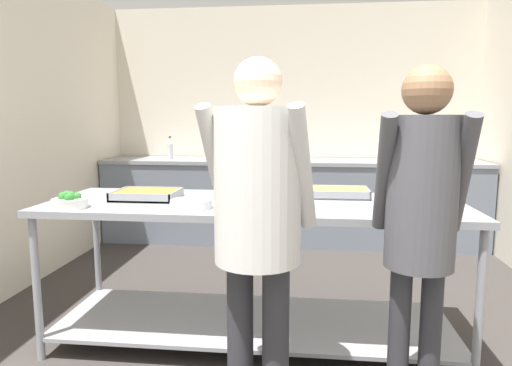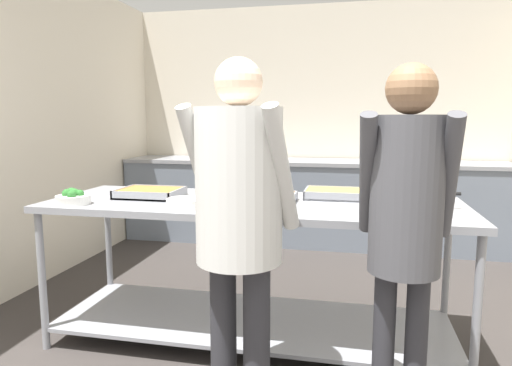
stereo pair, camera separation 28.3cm
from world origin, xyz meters
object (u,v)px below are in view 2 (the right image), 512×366
Objects in this scene: serving_tray_greens at (150,193)px; plate_stack at (187,203)px; broccoli_bowl at (73,198)px; guest_serving_left at (239,204)px; serving_tray_roast at (259,198)px; serving_tray_vegetables at (338,194)px; sauce_pan at (413,198)px; water_bottle at (192,148)px; guest_serving_right at (406,208)px.

serving_tray_greens is 1.63× the size of plate_stack.
guest_serving_left reaches higher than broccoli_bowl.
serving_tray_vegetables is at bearing 28.72° from serving_tray_roast.
serving_tray_vegetables is at bearing 19.97° from broccoli_bowl.
sauce_pan is (1.93, 0.32, 0.02)m from broccoli_bowl.
guest_serving_left reaches higher than water_bottle.
water_bottle reaches higher than plate_stack.
serving_tray_roast is 0.27× the size of guest_serving_right.
serving_tray_greens and serving_tray_roast have the same top height.
guest_serving_left is 6.42× the size of water_bottle.
serving_tray_greens is at bearing 176.95° from serving_tray_roast.
serving_tray_greens is at bearing 136.24° from guest_serving_left.
plate_stack is 1.28m from sauce_pan.
plate_stack is at bearing 131.82° from guest_serving_left.
water_bottle is (-2.03, 2.96, 0.04)m from guest_serving_right.
guest_serving_right is at bearing -99.43° from sauce_pan.
serving_tray_vegetables is 2.69m from water_bottle.
guest_serving_left is (0.78, -0.74, 0.10)m from serving_tray_greens.
sauce_pan is at bearing 11.15° from plate_stack.
guest_serving_right reaches higher than water_bottle.
guest_serving_left is at bearing -43.76° from serving_tray_greens.
guest_serving_right is (1.82, -0.35, 0.09)m from broccoli_bowl.
serving_tray_roast is at bearing 139.82° from guest_serving_right.
serving_tray_roast is at bearing -3.05° from serving_tray_greens.
water_bottle is at bearing 103.40° from serving_tray_greens.
guest_serving_left reaches higher than serving_tray_vegetables.
broccoli_bowl reaches higher than serving_tray_roast.
sauce_pan is 3.14m from water_bottle.
guest_serving_right is (1.14, -0.42, 0.10)m from plate_stack.
guest_serving_right is at bearing -11.03° from broccoli_bowl.
guest_serving_left is (1.11, -0.41, 0.08)m from broccoli_bowl.
guest_serving_right reaches higher than serving_tray_vegetables.
serving_tray_vegetables is at bearing 10.24° from serving_tray_greens.
serving_tray_roast is (0.72, -0.04, 0.00)m from serving_tray_greens.
guest_serving_left reaches higher than guest_serving_right.
plate_stack is (0.35, -0.27, -0.00)m from serving_tray_greens.
serving_tray_roast is at bearing 31.50° from plate_stack.
guest_serving_right reaches higher than serving_tray_greens.
water_bottle reaches higher than sauce_pan.
guest_serving_left reaches higher than sauce_pan.
guest_serving_left is (-0.82, -0.73, 0.07)m from sauce_pan.
guest_serving_right is (0.77, -0.65, 0.10)m from serving_tray_roast.
broccoli_bowl is at bearing 159.68° from guest_serving_left.
serving_tray_roast is at bearing 15.79° from broccoli_bowl.
sauce_pan is (0.88, 0.02, 0.03)m from serving_tray_roast.
serving_tray_vegetables is (0.83, 0.48, 0.00)m from plate_stack.
serving_tray_greens is at bearing 179.34° from sauce_pan.
plate_stack is 0.66× the size of sauce_pan.
water_bottle is at bearing 124.43° from guest_serving_right.
guest_serving_right is (-0.11, -0.67, 0.07)m from sauce_pan.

